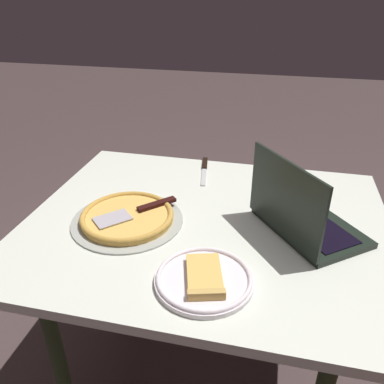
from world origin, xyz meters
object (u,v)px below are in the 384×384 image
Objects in this scene: pizza_plate at (204,279)px; laptop at (302,217)px; pizza_tray at (127,217)px; dining_table at (206,240)px; table_knife at (204,168)px.

laptop is at bearing 50.37° from pizza_plate.
laptop is 0.53m from pizza_tray.
pizza_tray is (-0.24, -0.06, 0.09)m from dining_table.
dining_table is at bearing -179.74° from laptop.
pizza_tray is at bearing -110.52° from table_knife.
dining_table is 0.39m from table_knife.
dining_table is at bearing -77.61° from table_knife.
dining_table is 0.30m from pizza_plate.
laptop is (0.29, 0.00, 0.13)m from dining_table.
pizza_plate reaches higher than table_knife.
pizza_plate is 0.67m from table_knife.
pizza_plate is 0.37m from pizza_tray.
table_knife is (-0.08, 0.37, 0.08)m from dining_table.
laptop reaches higher than pizza_plate.
table_knife reaches higher than dining_table.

